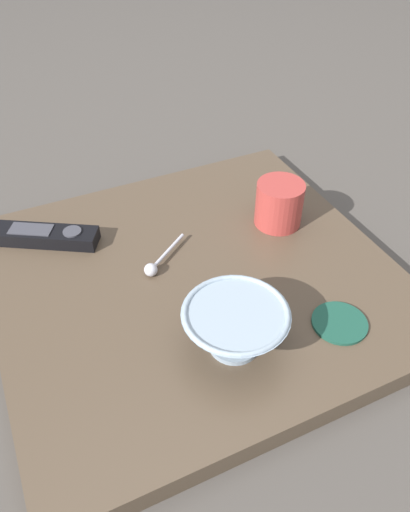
% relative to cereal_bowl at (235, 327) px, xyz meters
% --- Properties ---
extents(ground_plane, '(6.00, 6.00, 0.00)m').
position_rel_cereal_bowl_xyz_m(ground_plane, '(-0.16, 0.01, -0.08)').
color(ground_plane, '#47423D').
extents(table, '(0.62, 0.66, 0.04)m').
position_rel_cereal_bowl_xyz_m(table, '(-0.16, 0.01, -0.06)').
color(table, '#4C3D2D').
rests_on(table, ground).
extents(cereal_bowl, '(0.15, 0.15, 0.07)m').
position_rel_cereal_bowl_xyz_m(cereal_bowl, '(0.00, 0.00, 0.00)').
color(cereal_bowl, '#8C9EAD').
rests_on(cereal_bowl, table).
extents(coffee_mug, '(0.09, 0.09, 0.09)m').
position_rel_cereal_bowl_xyz_m(coffee_mug, '(-0.23, 0.21, 0.00)').
color(coffee_mug, '#A53833').
rests_on(coffee_mug, table).
extents(teaspoon, '(0.08, 0.10, 0.02)m').
position_rel_cereal_bowl_xyz_m(teaspoon, '(-0.20, -0.05, -0.03)').
color(teaspoon, silver).
rests_on(teaspoon, table).
extents(tv_remote_near, '(0.14, 0.19, 0.03)m').
position_rel_cereal_bowl_xyz_m(tv_remote_near, '(-0.36, -0.20, -0.03)').
color(tv_remote_near, black).
rests_on(tv_remote_near, table).
extents(drink_coaster, '(0.09, 0.09, 0.01)m').
position_rel_cereal_bowl_xyz_m(drink_coaster, '(0.03, 0.17, -0.04)').
color(drink_coaster, '#194738').
rests_on(drink_coaster, table).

